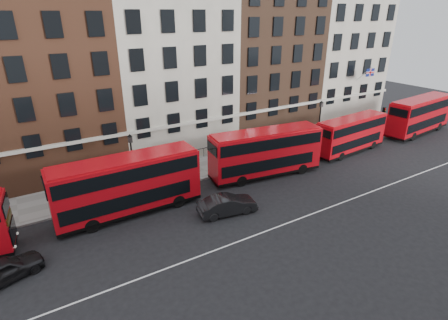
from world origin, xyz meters
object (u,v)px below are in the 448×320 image
bus_d (351,134)px  bus_c (265,152)px  car_rear (4,270)px  traffic_light (383,115)px  car_front (227,205)px  bus_e (419,115)px  bus_b (127,184)px

bus_d → bus_c: bearing=175.5°
car_rear → traffic_light: bearing=-99.4°
bus_c → bus_d: (12.01, -0.01, -0.29)m
bus_c → car_front: bearing=-141.1°
bus_c → traffic_light: size_ratio=3.44×
bus_d → bus_e: (13.00, -0.00, 0.34)m
bus_c → car_rear: size_ratio=2.61×
bus_d → car_front: size_ratio=2.10×
bus_e → car_front: size_ratio=2.43×
bus_d → car_front: bearing=-172.1°
car_rear → bus_c: bearing=-98.3°
car_front → traffic_light: (27.99, 6.74, 1.67)m
bus_e → bus_b: bearing=174.7°
bus_e → traffic_light: bus_e is taller
car_rear → bus_e: bearing=-103.2°
bus_d → car_rear: bearing=-178.3°
car_rear → traffic_light: 43.79m
car_rear → traffic_light: size_ratio=1.32×
bus_d → car_rear: 34.34m
traffic_light → car_rear: bearing=-171.7°
bus_c → traffic_light: bearing=14.7°
bus_c → car_front: size_ratio=2.39×
bus_e → traffic_light: 4.62m
bus_d → traffic_light: bus_d is taller
bus_e → car_rear: bus_e is taller
bus_c → car_rear: (-22.10, -3.67, -1.75)m
bus_b → bus_e: (38.39, -0.00, -0.02)m
bus_b → car_front: size_ratio=2.41×
bus_b → traffic_light: (34.59, 2.63, -0.10)m
car_rear → traffic_light: (43.30, 6.30, 1.71)m
bus_c → car_front: (-6.79, -4.12, -1.71)m
bus_b → car_front: (6.60, -4.11, -1.77)m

